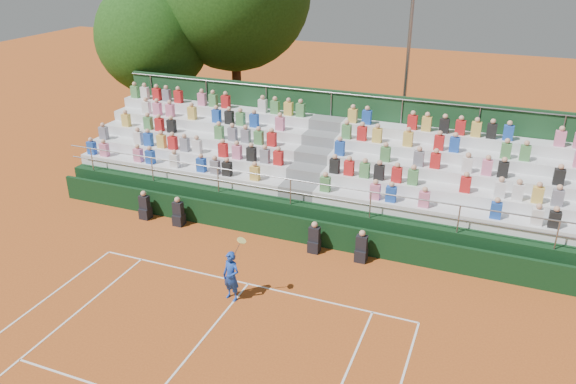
% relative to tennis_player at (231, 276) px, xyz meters
% --- Properties ---
extents(ground, '(90.00, 90.00, 0.00)m').
position_rel_tennis_player_xyz_m(ground, '(0.11, 0.92, -0.82)').
color(ground, '#B4531E').
rests_on(ground, ground).
extents(courtside_wall, '(20.00, 0.15, 1.00)m').
position_rel_tennis_player_xyz_m(courtside_wall, '(0.11, 4.12, -0.32)').
color(courtside_wall, black).
rests_on(courtside_wall, ground).
extents(line_officials, '(9.23, 0.40, 1.19)m').
position_rel_tennis_player_xyz_m(line_officials, '(-1.34, 3.67, -0.35)').
color(line_officials, black).
rests_on(line_officials, ground).
extents(grandstand, '(20.00, 5.20, 4.40)m').
position_rel_tennis_player_xyz_m(grandstand, '(0.10, 7.36, 0.27)').
color(grandstand, black).
rests_on(grandstand, ground).
extents(tennis_player, '(0.87, 0.53, 2.22)m').
position_rel_tennis_player_xyz_m(tennis_player, '(0.00, 0.00, 0.00)').
color(tennis_player, '#163EAA').
rests_on(tennis_player, ground).
extents(tree_west, '(5.88, 5.88, 8.50)m').
position_rel_tennis_player_xyz_m(tree_west, '(-10.51, 12.20, 4.73)').
color(tree_west, '#351F13').
rests_on(tree_west, ground).
extents(floodlight_mast, '(0.60, 0.25, 8.78)m').
position_rel_tennis_player_xyz_m(floodlight_mast, '(2.48, 13.41, 4.25)').
color(floodlight_mast, gray).
rests_on(floodlight_mast, ground).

